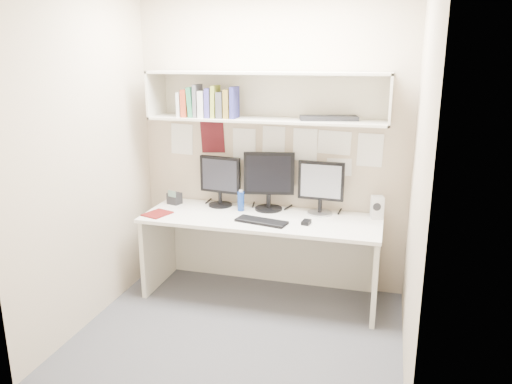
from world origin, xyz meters
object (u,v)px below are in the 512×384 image
(keyboard, at_px, (261,221))
(desk_phone, at_px, (174,198))
(monitor_left, at_px, (220,179))
(maroon_notebook, at_px, (157,214))
(monitor_center, at_px, (269,179))
(monitor_right, at_px, (321,186))
(speaker, at_px, (377,207))
(desk, at_px, (261,257))

(keyboard, distance_m, desk_phone, 0.96)
(monitor_left, bearing_deg, maroon_notebook, -129.61)
(monitor_center, distance_m, maroon_notebook, 1.01)
(monitor_right, relative_size, desk_phone, 3.33)
(monitor_center, bearing_deg, monitor_right, -10.92)
(monitor_center, xyz_separation_m, monitor_right, (0.45, 0.00, -0.03))
(monitor_center, bearing_deg, speaker, -11.49)
(monitor_center, relative_size, desk_phone, 3.75)
(speaker, bearing_deg, desk_phone, 167.61)
(maroon_notebook, height_order, desk_phone, desk_phone)
(desk, xyz_separation_m, monitor_center, (0.01, 0.22, 0.64))
(monitor_left, relative_size, monitor_center, 0.88)
(monitor_left, distance_m, keyboard, 0.65)
(monitor_center, bearing_deg, desk, -103.62)
(desk, height_order, monitor_center, monitor_center)
(desk_phone, bearing_deg, monitor_right, 19.67)
(desk_phone, bearing_deg, speaker, 18.65)
(desk, height_order, speaker, speaker)
(desk, xyz_separation_m, monitor_right, (0.46, 0.22, 0.61))
(speaker, xyz_separation_m, desk_phone, (-1.80, -0.06, -0.04))
(keyboard, bearing_deg, maroon_notebook, -166.92)
(monitor_left, relative_size, monitor_right, 0.99)
(monitor_center, distance_m, speaker, 0.95)
(monitor_right, bearing_deg, desk_phone, -174.60)
(monitor_right, xyz_separation_m, maroon_notebook, (-1.34, -0.40, -0.24))
(monitor_left, xyz_separation_m, desk_phone, (-0.42, -0.06, -0.19))
(keyboard, height_order, maroon_notebook, keyboard)
(desk_phone, bearing_deg, keyboard, -1.83)
(desk, relative_size, monitor_left, 4.44)
(monitor_left, height_order, speaker, monitor_left)
(monitor_center, bearing_deg, desk_phone, 173.25)
(speaker, relative_size, desk_phone, 1.40)
(desk, bearing_deg, monitor_right, 25.27)
(desk, xyz_separation_m, speaker, (0.94, 0.21, 0.46))
(monitor_right, distance_m, maroon_notebook, 1.42)
(monitor_right, bearing_deg, monitor_left, -177.37)
(desk, relative_size, keyboard, 4.71)
(monitor_center, relative_size, monitor_right, 1.13)
(desk, distance_m, speaker, 1.07)
(desk_phone, bearing_deg, maroon_notebook, -75.15)
(desk_phone, bearing_deg, monitor_center, 21.09)
(maroon_notebook, bearing_deg, keyboard, 19.67)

